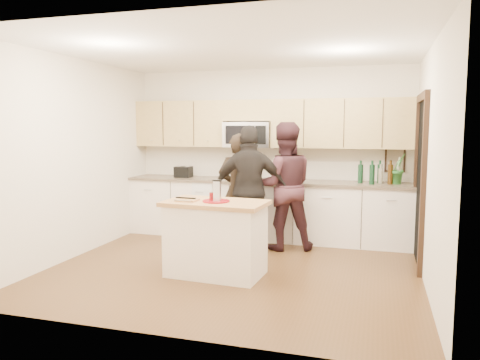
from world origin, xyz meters
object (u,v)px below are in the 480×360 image
(woman_left, at_px, (239,191))
(woman_center, at_px, (284,186))
(island, at_px, (216,238))
(woman_right, at_px, (250,190))
(toaster, at_px, (183,172))

(woman_left, bearing_deg, woman_center, -176.42)
(island, bearing_deg, woman_left, 98.19)
(woman_left, height_order, woman_center, woman_center)
(island, bearing_deg, woman_center, 73.06)
(island, distance_m, woman_center, 1.60)
(woman_left, xyz_separation_m, woman_right, (0.23, -0.22, 0.06))
(toaster, relative_size, woman_left, 0.16)
(woman_center, bearing_deg, toaster, -36.44)
(island, bearing_deg, woman_right, 87.02)
(island, height_order, woman_center, woman_center)
(woman_left, relative_size, woman_center, 0.91)
(toaster, height_order, woman_center, woman_center)
(woman_right, bearing_deg, woman_left, -59.08)
(woman_left, height_order, woman_right, woman_right)
(woman_center, bearing_deg, woman_right, 19.80)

